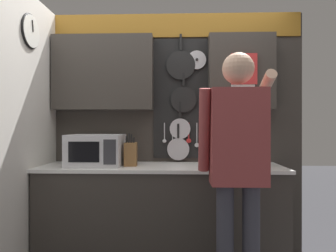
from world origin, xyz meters
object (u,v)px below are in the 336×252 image
Objects in this scene: knife_block at (131,154)px; person at (238,156)px; microwave at (96,150)px; utensil_crock at (264,156)px.

knife_block is 0.16× the size of person.
microwave is at bearing 152.85° from person.
person is at bearing -120.38° from utensil_crock.
utensil_crock is at bearing 0.05° from knife_block.
person is (0.84, -0.59, 0.05)m from knife_block.
microwave is 0.32m from knife_block.
microwave is 1.63× the size of knife_block.
utensil_crock reaches higher than microwave.
utensil_crock is at bearing 59.62° from person.
knife_block is at bearing -179.95° from utensil_crock.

